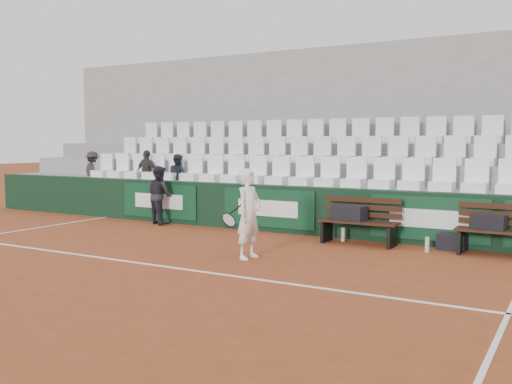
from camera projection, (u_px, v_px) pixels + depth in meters
name	position (u px, v px, depth m)	size (l,w,h in m)	color
ground	(161.00, 266.00, 8.91)	(80.00, 80.00, 0.00)	brown
court_baseline	(161.00, 266.00, 8.91)	(18.00, 0.06, 0.01)	white
court_sideline_right	(480.00, 377.00, 4.70)	(0.06, 20.00, 0.01)	white
back_barrier	(283.00, 209.00, 12.28)	(18.00, 0.34, 1.00)	black
grandstand_tier_front	(293.00, 206.00, 12.86)	(18.00, 0.95, 1.00)	gray
grandstand_tier_mid	(310.00, 193.00, 13.66)	(18.00, 0.95, 1.45)	gray
grandstand_tier_back	(326.00, 181.00, 14.46)	(18.00, 0.95, 1.90)	gray
grandstand_rear_wall	(336.00, 132.00, 14.89)	(18.00, 0.30, 4.40)	gray
seat_row_front	(289.00, 170.00, 12.64)	(11.90, 0.44, 0.63)	white
seat_row_mid	(308.00, 149.00, 13.42)	(11.90, 0.44, 0.63)	silver
seat_row_back	(324.00, 131.00, 14.20)	(11.90, 0.44, 0.63)	silver
bench_left	(359.00, 233.00, 10.80)	(1.50, 0.56, 0.45)	#33190F
bench_right	(501.00, 243.00, 9.65)	(1.50, 0.56, 0.45)	#351B0F
sports_bag_left	(349.00, 213.00, 10.90)	(0.66, 0.28, 0.28)	black
sports_bag_right	(489.00, 222.00, 9.72)	(0.56, 0.26, 0.26)	black
sports_bag_ground	(452.00, 242.00, 10.23)	(0.49, 0.30, 0.30)	black
water_bottle_near	(343.00, 234.00, 11.14)	(0.08, 0.08, 0.27)	silver
water_bottle_far	(427.00, 245.00, 10.04)	(0.08, 0.08, 0.27)	#ADBCC5
tennis_player	(249.00, 214.00, 9.45)	(0.70, 0.58, 1.50)	white
ball_kid	(160.00, 195.00, 13.48)	(0.67, 0.52, 1.38)	black
spectator_a	(92.00, 156.00, 15.69)	(0.74, 0.42, 1.14)	#282026
spectator_b	(147.00, 155.00, 14.72)	(0.70, 0.29, 1.19)	#312C27
spectator_c	(177.00, 158.00, 14.23)	(0.53, 0.41, 1.09)	#1D222C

